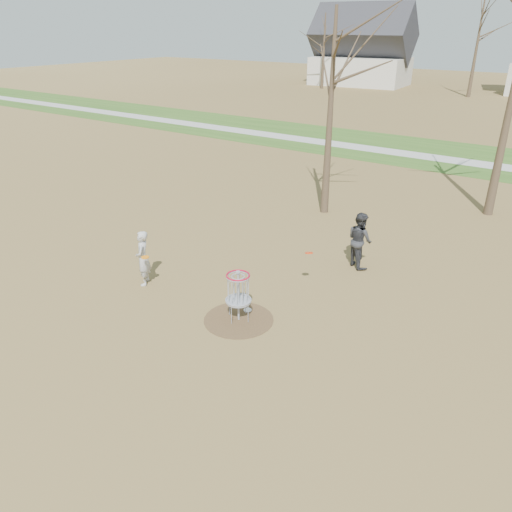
{
  "coord_description": "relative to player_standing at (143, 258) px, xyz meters",
  "views": [
    {
      "loc": [
        6.59,
        -8.71,
        6.91
      ],
      "look_at": [
        -0.5,
        1.5,
        1.1
      ],
      "focal_mm": 35.0,
      "sensor_mm": 36.0,
      "label": 1
    }
  ],
  "objects": [
    {
      "name": "player_standing",
      "position": [
        0.0,
        0.0,
        0.0
      ],
      "size": [
        0.66,
        0.71,
        1.64
      ],
      "primitive_type": "imported",
      "rotation": [
        0.0,
        0.0,
        -0.97
      ],
      "color": "#B0B0B0",
      "rests_on": "ground"
    },
    {
      "name": "green_band",
      "position": [
        3.42,
        20.97,
        -0.81
      ],
      "size": [
        160.0,
        8.0,
        0.01
      ],
      "primitive_type": "cube",
      "color": "#2D5119",
      "rests_on": "ground"
    },
    {
      "name": "player_throwing",
      "position": [
        4.6,
        4.64,
        0.06
      ],
      "size": [
        1.08,
        1.02,
        1.76
      ],
      "primitive_type": "imported",
      "rotation": [
        0.0,
        0.0,
        2.57
      ],
      "color": "#2C2D30",
      "rests_on": "ground"
    },
    {
      "name": "discs_in_play",
      "position": [
        2.33,
        1.1,
        0.3
      ],
      "size": [
        3.98,
        2.76,
        0.21
      ],
      "color": "#F2320C",
      "rests_on": "ground"
    },
    {
      "name": "disc_golf_basket",
      "position": [
        3.42,
        -0.03,
        0.1
      ],
      "size": [
        0.64,
        0.64,
        1.35
      ],
      "color": "#9EA3AD",
      "rests_on": "ground"
    },
    {
      "name": "dirt_circle",
      "position": [
        3.42,
        -0.03,
        -0.81
      ],
      "size": [
        1.8,
        1.8,
        0.01
      ],
      "primitive_type": "cylinder",
      "color": "#47331E",
      "rests_on": "ground"
    },
    {
      "name": "disc_grounded",
      "position": [
        3.35,
        0.47,
        -0.8
      ],
      "size": [
        0.22,
        0.22,
        0.02
      ],
      "primitive_type": "cylinder",
      "color": "white",
      "rests_on": "dirt_circle"
    },
    {
      "name": "footpath",
      "position": [
        3.42,
        19.97,
        -0.8
      ],
      "size": [
        160.0,
        1.5,
        0.01
      ],
      "primitive_type": "cube",
      "color": "#9E9E99",
      "rests_on": "green_band"
    },
    {
      "name": "ground",
      "position": [
        3.42,
        -0.03,
        -0.82
      ],
      "size": [
        160.0,
        160.0,
        0.0
      ],
      "primitive_type": "plane",
      "color": "brown",
      "rests_on": "ground"
    }
  ]
}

